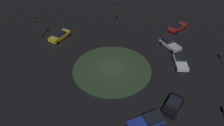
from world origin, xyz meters
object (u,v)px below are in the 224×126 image
at_px(car_black, 173,105).
at_px(traffic_light_west, 38,24).
at_px(car_red, 177,27).
at_px(traffic_light_northwest, 115,10).
at_px(car_yellow, 60,36).
at_px(car_silver, 170,44).
at_px(car_white, 180,62).
at_px(car_blue, 148,122).

xyz_separation_m(car_black, traffic_light_west, (-28.48, -1.97, 2.38)).
xyz_separation_m(car_red, traffic_light_northwest, (-12.10, -6.28, 2.11)).
height_order(car_yellow, car_silver, car_silver).
bearing_deg(car_black, car_white, -166.08).
distance_m(car_black, traffic_light_northwest, 25.75).
xyz_separation_m(car_blue, car_silver, (-6.85, 17.06, 0.01)).
height_order(car_blue, car_silver, car_silver).
relative_size(car_blue, car_red, 1.08).
xyz_separation_m(car_yellow, car_black, (25.52, -0.47, 0.05)).
xyz_separation_m(car_yellow, traffic_light_west, (-2.96, -2.44, 2.43)).
bearing_deg(car_red, traffic_light_northwest, 125.05).
bearing_deg(traffic_light_west, car_blue, -13.43).
xyz_separation_m(car_white, traffic_light_west, (-24.70, -11.18, 2.50)).
height_order(car_black, traffic_light_northwest, traffic_light_northwest).
bearing_deg(car_black, car_blue, -21.39).
height_order(car_red, car_black, same).
relative_size(car_white, traffic_light_northwest, 1.05).
bearing_deg(car_silver, car_red, 125.59).
xyz_separation_m(car_silver, car_black, (7.86, -12.72, 0.04)).
xyz_separation_m(car_yellow, car_silver, (17.66, 12.25, 0.01)).
xyz_separation_m(car_blue, traffic_light_northwest, (-21.04, 17.50, 2.18)).
bearing_deg(car_black, car_red, -161.31).
relative_size(car_red, car_black, 1.07).
bearing_deg(car_yellow, traffic_light_northwest, -27.41).
bearing_deg(traffic_light_west, car_white, 15.86).
xyz_separation_m(car_yellow, car_white, (21.74, 8.74, -0.07)).
bearing_deg(traffic_light_northwest, traffic_light_west, -63.20).
distance_m(car_blue, car_white, 13.83).
bearing_deg(car_silver, car_white, -22.37).
distance_m(car_white, traffic_light_northwest, 18.81).
bearing_deg(car_red, car_blue, -151.78).
xyz_separation_m(car_blue, car_yellow, (-24.52, 4.81, 0.00)).
height_order(car_white, traffic_light_northwest, traffic_light_northwest).
height_order(car_red, car_white, car_red).
bearing_deg(car_red, traffic_light_west, 146.73).
relative_size(car_red, car_white, 1.03).
bearing_deg(car_white, traffic_light_west, -105.38).
height_order(car_silver, car_white, car_silver).
bearing_deg(car_white, traffic_light_northwest, -141.93).
relative_size(car_black, traffic_light_west, 0.93).
xyz_separation_m(car_red, car_black, (9.94, -19.43, -0.02)).
bearing_deg(car_black, traffic_light_west, -94.43).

